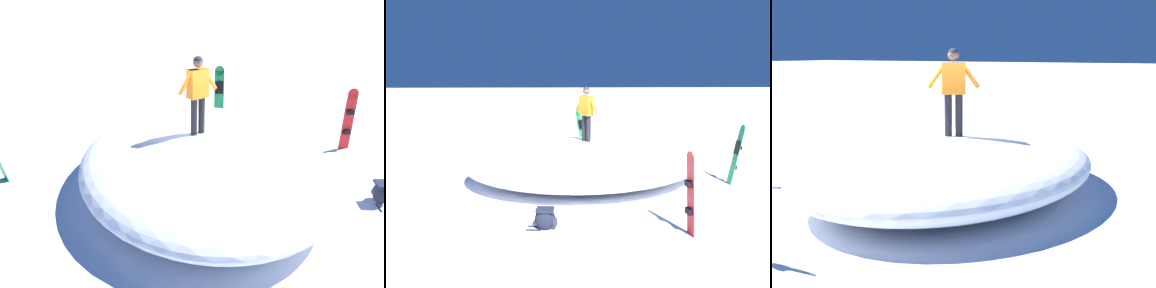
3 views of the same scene
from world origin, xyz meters
TOP-DOWN VIEW (x-y plane):
  - ground at (0.00, 0.00)m, footprint 240.00×240.00m
  - snow_mound at (-0.14, 0.30)m, footprint 7.34×5.75m
  - snowboarder_standing at (-0.06, 0.44)m, footprint 0.62×0.87m
  - backpack_near at (-1.23, -3.12)m, footprint 0.64×0.35m

SIDE VIEW (x-z plane):
  - ground at x=0.00m, z-range 0.00..0.00m
  - backpack_near at x=-1.23m, z-range 0.01..0.46m
  - snow_mound at x=-0.14m, z-range 0.00..1.13m
  - snowboarder_standing at x=-0.06m, z-range 1.28..2.91m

